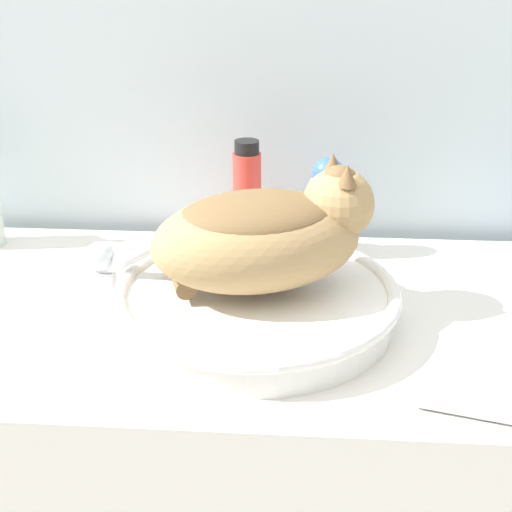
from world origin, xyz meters
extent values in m
cube|color=silver|center=(0.00, 0.63, 1.20)|extent=(8.00, 0.05, 2.40)
cylinder|color=white|center=(0.02, 0.26, 0.85)|extent=(0.39, 0.39, 0.05)
torus|color=white|center=(0.02, 0.26, 0.88)|extent=(0.41, 0.41, 0.02)
ellipsoid|color=tan|center=(0.02, 0.26, 0.95)|extent=(0.34, 0.27, 0.13)
ellipsoid|color=brown|center=(0.02, 0.26, 0.99)|extent=(0.26, 0.21, 0.06)
sphere|color=tan|center=(0.13, 0.29, 1.00)|extent=(0.10, 0.10, 0.10)
sphere|color=brown|center=(0.13, 0.29, 1.03)|extent=(0.06, 0.06, 0.06)
cone|color=brown|center=(0.14, 0.27, 1.05)|extent=(0.03, 0.03, 0.03)
cone|color=brown|center=(0.12, 0.32, 1.05)|extent=(0.03, 0.03, 0.03)
cylinder|color=brown|center=(-0.10, 0.30, 0.90)|extent=(0.09, 0.21, 0.03)
cylinder|color=silver|center=(-0.21, 0.29, 0.86)|extent=(0.04, 0.04, 0.05)
cylinder|color=silver|center=(-0.15, 0.28, 0.92)|extent=(0.14, 0.05, 0.09)
sphere|color=silver|center=(-0.21, 0.29, 0.91)|extent=(0.04, 0.04, 0.04)
cylinder|color=silver|center=(0.12, 0.49, 0.90)|extent=(0.06, 0.06, 0.13)
sphere|color=#3866AD|center=(0.12, 0.49, 0.98)|extent=(0.05, 0.05, 0.05)
cylinder|color=#DB3D33|center=(-0.01, 0.49, 0.92)|extent=(0.05, 0.05, 0.18)
cylinder|color=black|center=(-0.01, 0.49, 1.02)|extent=(0.04, 0.04, 0.02)
cylinder|color=silver|center=(0.29, 0.05, 0.84)|extent=(0.13, 0.06, 0.02)
camera|label=1|loc=(0.08, -0.64, 1.34)|focal=50.00mm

